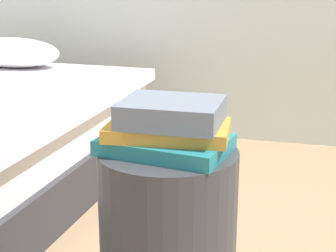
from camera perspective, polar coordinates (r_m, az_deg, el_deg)
book_teal at (r=1.30m, az=-0.29°, el=-1.92°), size 0.32×0.24×0.04m
book_ochre at (r=1.29m, az=-0.06°, el=-0.46°), size 0.30×0.20×0.03m
book_slate at (r=1.28m, az=0.38°, el=1.43°), size 0.23×0.19×0.06m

